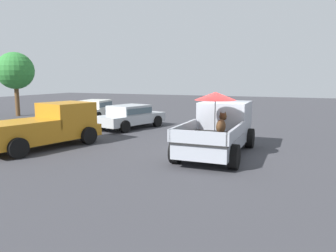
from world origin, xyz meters
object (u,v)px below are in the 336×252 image
at_px(pickup_truck_red, 47,126).
at_px(parked_sedan_near, 95,109).
at_px(parked_sedan_far, 130,115).
at_px(pickup_truck_main, 220,127).

relative_size(pickup_truck_red, parked_sedan_near, 1.12).
bearing_deg(parked_sedan_far, pickup_truck_red, -172.03).
bearing_deg(pickup_truck_red, pickup_truck_main, -61.49).
bearing_deg(parked_sedan_far, pickup_truck_main, -108.25).
bearing_deg(parked_sedan_near, parked_sedan_far, 48.25).
distance_m(pickup_truck_main, pickup_truck_red, 7.13).
height_order(pickup_truck_main, pickup_truck_red, pickup_truck_main).
xyz_separation_m(pickup_truck_red, parked_sedan_far, (5.82, -0.66, -0.13)).
xyz_separation_m(pickup_truck_red, parked_sedan_near, (8.57, 3.70, -0.13)).
height_order(pickup_truck_red, parked_sedan_far, pickup_truck_red).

